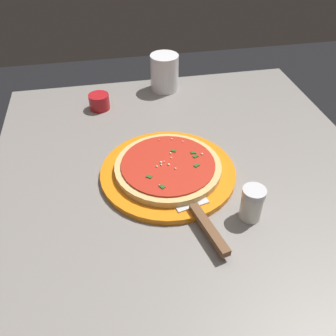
# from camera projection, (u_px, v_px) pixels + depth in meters

# --- Properties ---
(restaurant_table) EXTENTS (1.03, 0.89, 0.77)m
(restaurant_table) POSITION_uv_depth(u_px,v_px,m) (187.00, 224.00, 0.90)
(restaurant_table) COLOR black
(restaurant_table) RESTS_ON ground_plane
(serving_plate) EXTENTS (0.31, 0.31, 0.01)m
(serving_plate) POSITION_uv_depth(u_px,v_px,m) (168.00, 172.00, 0.83)
(serving_plate) COLOR orange
(serving_plate) RESTS_ON restaurant_table
(pizza) EXTENTS (0.24, 0.24, 0.02)m
(pizza) POSITION_uv_depth(u_px,v_px,m) (168.00, 167.00, 0.82)
(pizza) COLOR #DBB26B
(pizza) RESTS_ON serving_plate
(pizza_server) EXTENTS (0.22, 0.09, 0.01)m
(pizza_server) POSITION_uv_depth(u_px,v_px,m) (200.00, 215.00, 0.71)
(pizza_server) COLOR silver
(pizza_server) RESTS_ON serving_plate
(cup_tall_drink) EXTENTS (0.09, 0.09, 0.11)m
(cup_tall_drink) POSITION_uv_depth(u_px,v_px,m) (164.00, 73.00, 1.11)
(cup_tall_drink) COLOR silver
(cup_tall_drink) RESTS_ON restaurant_table
(cup_small_sauce) EXTENTS (0.06, 0.06, 0.04)m
(cup_small_sauce) POSITION_uv_depth(u_px,v_px,m) (99.00, 102.00, 1.04)
(cup_small_sauce) COLOR #B2191E
(cup_small_sauce) RESTS_ON restaurant_table
(parmesan_shaker) EXTENTS (0.05, 0.05, 0.07)m
(parmesan_shaker) POSITION_uv_depth(u_px,v_px,m) (252.00, 203.00, 0.71)
(parmesan_shaker) COLOR silver
(parmesan_shaker) RESTS_ON restaurant_table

